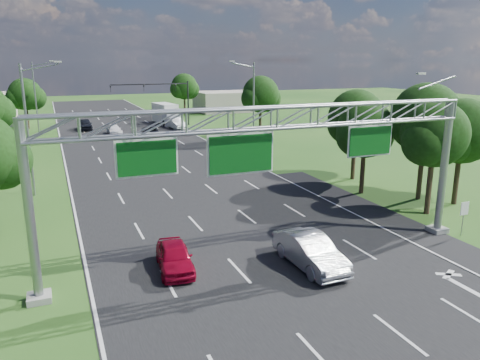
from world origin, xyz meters
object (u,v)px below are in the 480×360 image
regulatory_sign (464,212)px  silver_sedan (310,251)px  traffic_signal (166,93)px  red_coupe (175,257)px  sign_gantry (275,130)px  box_truck (166,114)px

regulatory_sign → silver_sedan: (-10.66, -0.36, -0.68)m
silver_sedan → traffic_signal: bearing=82.7°
traffic_signal → red_coupe: bearing=-103.2°
sign_gantry → box_truck: 56.54m
regulatory_sign → traffic_signal: 54.37m
regulatory_sign → sign_gantry: bearing=175.2°
regulatory_sign → red_coupe: bearing=173.8°
red_coupe → box_truck: box_truck is taller
box_truck → red_coupe: bearing=-110.6°
red_coupe → box_truck: size_ratio=0.46×
regulatory_sign → box_truck: bearing=94.4°
silver_sedan → box_truck: size_ratio=0.57×
regulatory_sign → traffic_signal: (-4.92, 54.02, 3.66)m
red_coupe → box_truck: 56.38m
sign_gantry → traffic_signal: bearing=82.3°
box_truck → silver_sedan: bearing=-103.8°
box_truck → sign_gantry: bearing=-105.4°
sign_gantry → traffic_signal: 53.51m
sign_gantry → red_coupe: bearing=170.5°
traffic_signal → sign_gantry: bearing=-97.7°
red_coupe → box_truck: bearing=83.7°
sign_gantry → red_coupe: (-5.05, 0.84, -6.20)m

